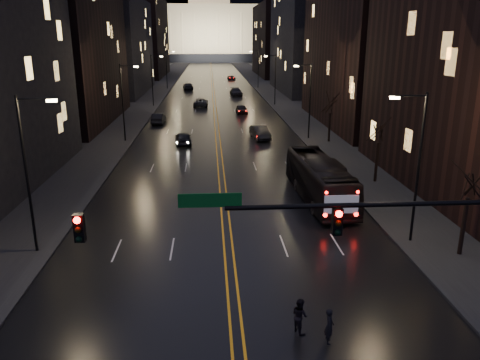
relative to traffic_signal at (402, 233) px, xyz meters
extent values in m
plane|color=black|center=(-5.91, 0.00, -5.10)|extent=(900.00, 900.00, 0.00)
cube|color=black|center=(-5.91, 130.00, -5.09)|extent=(20.00, 320.00, 0.02)
cube|color=black|center=(-19.91, 130.00, -5.02)|extent=(8.00, 320.00, 0.16)
cube|color=black|center=(8.09, 130.00, -5.02)|extent=(8.00, 320.00, 0.16)
cube|color=orange|center=(-5.91, 130.00, -5.08)|extent=(0.62, 320.00, 0.01)
cube|color=black|center=(-26.91, 54.00, 8.90)|extent=(12.00, 30.00, 28.00)
cube|color=black|center=(-26.91, 92.00, 4.90)|extent=(12.00, 34.00, 20.00)
cube|color=black|center=(-26.91, 140.00, 6.90)|extent=(12.00, 40.00, 24.00)
cube|color=black|center=(15.09, 92.00, 7.90)|extent=(12.00, 34.00, 26.00)
cube|color=black|center=(15.09, 140.00, 5.90)|extent=(12.00, 40.00, 22.00)
cube|color=black|center=(-5.91, 250.00, -3.10)|extent=(90.00, 50.00, 4.00)
cube|color=#FEDD93|center=(-5.91, 250.00, 10.90)|extent=(80.00, 36.00, 24.00)
cylinder|color=black|center=(-0.41, 0.00, 1.10)|extent=(12.00, 0.18, 0.18)
cube|color=black|center=(-11.41, 0.00, 0.50)|extent=(0.35, 0.30, 1.00)
cube|color=black|center=(-2.41, 0.00, 0.50)|extent=(0.35, 0.30, 1.00)
sphere|color=#FF0705|center=(-11.41, -0.18, 0.85)|extent=(0.24, 0.24, 0.24)
sphere|color=#FF0705|center=(-2.41, -0.18, 0.85)|extent=(0.24, 0.24, 0.24)
cube|color=#053F14|center=(-6.91, 0.00, 1.40)|extent=(2.20, 0.06, 0.50)
cylinder|color=black|center=(5.09, 10.00, -0.60)|extent=(0.16, 0.16, 9.00)
cylinder|color=black|center=(4.19, 10.00, 3.70)|extent=(1.80, 0.10, 0.10)
cube|color=#FFDF99|center=(3.29, 10.00, 3.60)|extent=(0.50, 0.25, 0.15)
cylinder|color=black|center=(-16.91, 10.00, -0.60)|extent=(0.16, 0.16, 9.00)
cylinder|color=black|center=(-16.01, 10.00, 3.70)|extent=(1.80, 0.10, 0.10)
cube|color=#FFDF99|center=(-15.11, 10.00, 3.60)|extent=(0.50, 0.25, 0.15)
cylinder|color=black|center=(5.09, 40.00, -0.60)|extent=(0.16, 0.16, 9.00)
cylinder|color=black|center=(4.19, 40.00, 3.70)|extent=(1.80, 0.10, 0.10)
cube|color=#FFDF99|center=(3.29, 40.00, 3.60)|extent=(0.50, 0.25, 0.15)
cylinder|color=black|center=(-16.91, 40.00, -0.60)|extent=(0.16, 0.16, 9.00)
cylinder|color=black|center=(-16.01, 40.00, 3.70)|extent=(1.80, 0.10, 0.10)
cube|color=#FFDF99|center=(-15.11, 40.00, 3.60)|extent=(0.50, 0.25, 0.15)
cylinder|color=black|center=(5.09, 70.00, -0.60)|extent=(0.16, 0.16, 9.00)
cylinder|color=black|center=(4.19, 70.00, 3.70)|extent=(1.80, 0.10, 0.10)
cube|color=#FFDF99|center=(3.29, 70.00, 3.60)|extent=(0.50, 0.25, 0.15)
cylinder|color=black|center=(-16.91, 70.00, -0.60)|extent=(0.16, 0.16, 9.00)
cylinder|color=black|center=(-16.01, 70.00, 3.70)|extent=(1.80, 0.10, 0.10)
cube|color=#FFDF99|center=(-15.11, 70.00, 3.60)|extent=(0.50, 0.25, 0.15)
cylinder|color=black|center=(5.09, 100.00, -0.60)|extent=(0.16, 0.16, 9.00)
cylinder|color=black|center=(4.19, 100.00, 3.70)|extent=(1.80, 0.10, 0.10)
cube|color=#FFDF99|center=(3.29, 100.00, 3.60)|extent=(0.50, 0.25, 0.15)
cylinder|color=black|center=(-16.91, 100.00, -0.60)|extent=(0.16, 0.16, 9.00)
cylinder|color=black|center=(-16.01, 100.00, 3.70)|extent=(1.80, 0.10, 0.10)
cube|color=#FFDF99|center=(-15.11, 100.00, 3.60)|extent=(0.50, 0.25, 0.15)
cylinder|color=black|center=(7.09, 8.00, -3.35)|extent=(0.24, 0.24, 3.50)
cylinder|color=black|center=(7.09, 22.00, -3.35)|extent=(0.24, 0.24, 3.50)
cylinder|color=black|center=(7.09, 38.00, -3.35)|extent=(0.24, 0.24, 3.50)
imported|color=black|center=(1.33, 18.04, -3.50)|extent=(3.21, 11.63, 3.21)
imported|color=black|center=(-9.94, 38.06, -4.36)|extent=(2.19, 4.54, 1.50)
imported|color=black|center=(-14.18, 52.18, -4.34)|extent=(1.74, 4.65, 1.52)
imported|color=black|center=(-8.41, 69.34, -4.37)|extent=(2.57, 5.32, 1.46)
imported|color=black|center=(-11.83, 98.18, -4.32)|extent=(2.83, 5.65, 1.57)
imported|color=black|center=(-0.77, 40.64, -4.30)|extent=(2.33, 5.06, 1.61)
imported|color=black|center=(-1.63, 60.43, -4.37)|extent=(1.82, 4.32, 1.46)
imported|color=black|center=(-1.13, 85.27, -4.31)|extent=(2.68, 5.62, 1.58)
imported|color=black|center=(-0.24, 124.13, -4.48)|extent=(2.37, 4.64, 1.25)
imported|color=black|center=(-2.22, 0.76, -4.34)|extent=(0.44, 0.60, 1.53)
imported|color=black|center=(-3.27, 1.57, -4.33)|extent=(0.70, 0.86, 1.55)
camera|label=1|loc=(-6.87, -15.20, 6.75)|focal=35.00mm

